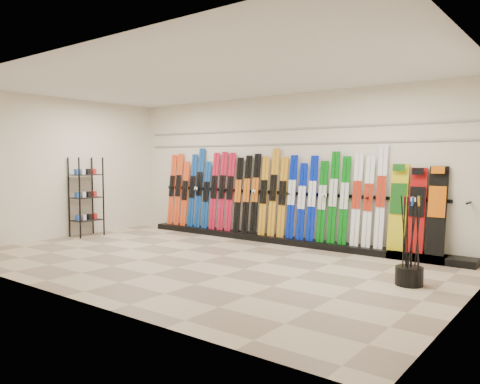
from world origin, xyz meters
The scene contains 13 objects.
floor centered at (0.00, 0.00, 0.00)m, with size 8.00×8.00×0.00m, color #89735E.
back_wall centered at (0.00, 2.50, 1.50)m, with size 8.00×8.00×0.00m, color beige.
left_wall centered at (-4.00, 0.00, 1.50)m, with size 5.00×5.00×0.00m, color beige.
right_wall centered at (4.00, 0.00, 1.50)m, with size 5.00×5.00×0.00m, color beige.
ceiling centered at (0.00, 0.00, 3.00)m, with size 8.00×8.00×0.00m, color silver.
ski_rack_base centered at (0.22, 2.28, 0.06)m, with size 8.00×0.40×0.12m, color black.
skis centered at (-0.45, 2.33, 0.95)m, with size 5.37×0.23×1.83m.
snowboards centered at (2.77, 2.35, 0.85)m, with size 0.94×0.23×1.49m.
accessory_rack centered at (-3.75, 0.40, 0.87)m, with size 0.40×0.60×1.73m, color black.
pole_bin centered at (3.21, 0.61, 0.12)m, with size 0.36×0.36×0.25m, color black.
ski_poles centered at (3.23, 0.60, 0.61)m, with size 0.34×0.28×1.18m.
slatwall_rail_0 centered at (0.00, 2.48, 2.00)m, with size 7.60×0.02×0.03m, color gray.
slatwall_rail_1 centered at (0.00, 2.48, 2.30)m, with size 7.60×0.02×0.03m, color gray.
Camera 1 is at (5.14, -5.68, 1.69)m, focal length 35.00 mm.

